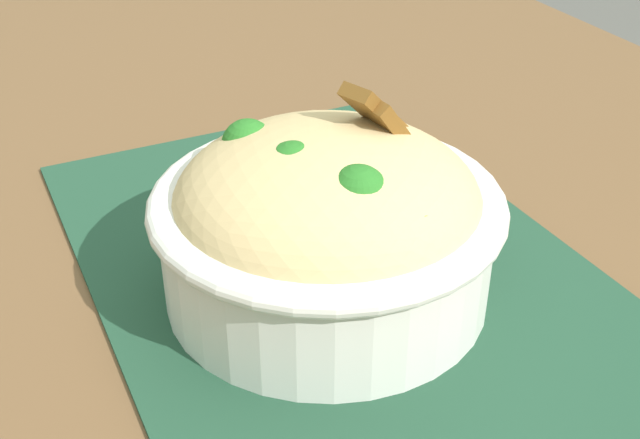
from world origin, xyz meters
TOP-DOWN VIEW (x-y plane):
  - table at (0.00, 0.00)m, footprint 1.29×0.94m
  - placemat at (-0.03, -0.02)m, footprint 0.40×0.29m
  - bowl at (-0.06, 0.00)m, footprint 0.23×0.23m
  - fork at (0.05, -0.03)m, footprint 0.04×0.13m

SIDE VIEW (x-z plane):
  - table at x=0.00m, z-range 0.30..1.04m
  - placemat at x=-0.03m, z-range 0.73..0.74m
  - fork at x=0.05m, z-range 0.74..0.74m
  - bowl at x=-0.06m, z-range 0.72..0.85m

